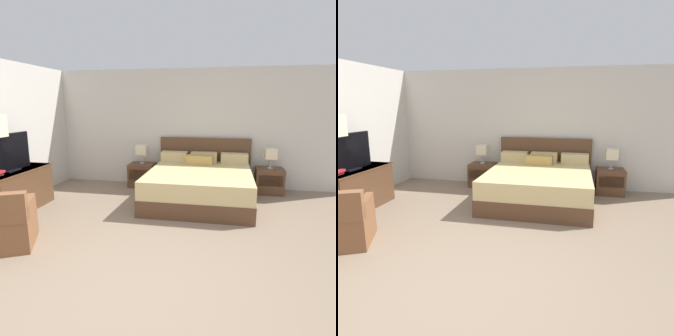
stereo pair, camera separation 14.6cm
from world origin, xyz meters
TOP-DOWN VIEW (x-y plane):
  - ground_plane at (0.00, 0.00)m, footprint 11.89×11.89m
  - wall_back at (0.00, 3.99)m, footprint 7.01×0.06m
  - bed at (0.35, 2.92)m, footprint 1.92×2.12m
  - nightstand_left at (-0.98, 3.67)m, footprint 0.54×0.46m
  - nightstand_right at (1.68, 3.67)m, footprint 0.54×0.46m
  - table_lamp_left at (-0.98, 3.67)m, footprint 0.22×0.22m
  - table_lamp_right at (1.68, 3.67)m, footprint 0.22×0.22m
  - dresser at (-2.61, 1.76)m, footprint 0.54×1.35m
  - tv at (-2.61, 1.68)m, footprint 0.18×0.94m
  - armchair_by_window at (-1.87, 0.54)m, footprint 0.91×0.92m

SIDE VIEW (x-z plane):
  - ground_plane at x=0.00m, z-range 0.00..0.00m
  - nightstand_left at x=-0.98m, z-range 0.00..0.51m
  - nightstand_right at x=1.68m, z-range 0.00..0.51m
  - armchair_by_window at x=-1.87m, z-range -0.10..0.66m
  - bed at x=0.35m, z-range -0.21..0.85m
  - dresser at x=-2.61m, z-range 0.01..0.71m
  - table_lamp_left at x=-0.98m, z-range 0.60..1.00m
  - table_lamp_right at x=1.68m, z-range 0.60..1.00m
  - tv at x=-2.61m, z-range 0.69..1.30m
  - wall_back at x=0.00m, z-range 0.00..2.50m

